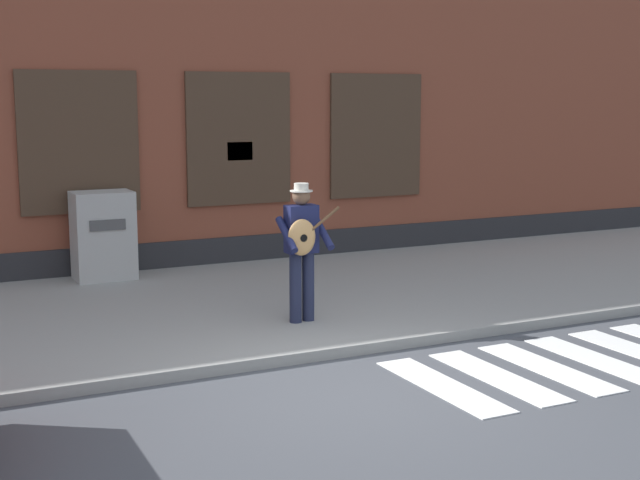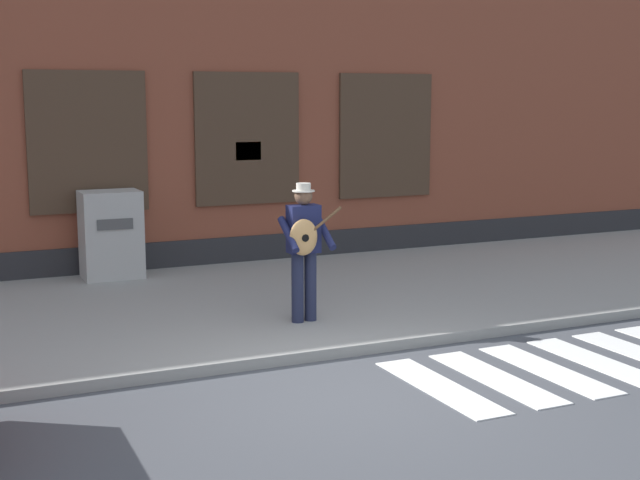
# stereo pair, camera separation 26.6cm
# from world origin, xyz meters

# --- Properties ---
(ground_plane) EXTENTS (160.00, 160.00, 0.00)m
(ground_plane) POSITION_xyz_m (0.00, 0.00, 0.00)
(ground_plane) COLOR #424449
(sidewalk) EXTENTS (28.00, 5.36, 0.12)m
(sidewalk) POSITION_xyz_m (0.00, 3.78, 0.06)
(sidewalk) COLOR gray
(sidewalk) RESTS_ON ground
(building_backdrop) EXTENTS (28.00, 4.06, 6.35)m
(building_backdrop) POSITION_xyz_m (-0.00, 8.45, 3.17)
(building_backdrop) COLOR brown
(building_backdrop) RESTS_ON ground
(busker) EXTENTS (0.70, 0.51, 1.70)m
(busker) POSITION_xyz_m (0.49, 2.31, 1.09)
(busker) COLOR #1E233D
(busker) RESTS_ON sidewalk
(utility_box) EXTENTS (0.88, 0.66, 1.33)m
(utility_box) POSITION_xyz_m (-1.08, 6.00, 0.79)
(utility_box) COLOR #ADADA8
(utility_box) RESTS_ON sidewalk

